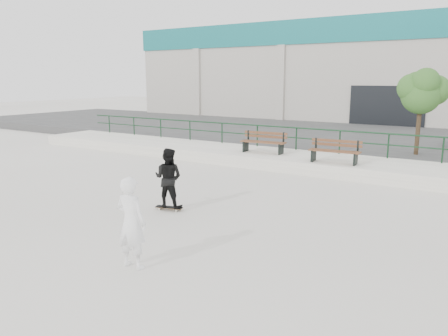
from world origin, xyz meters
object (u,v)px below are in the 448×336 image
Objects in this scene: tree at (422,90)px; standing_skater at (168,178)px; bench_left at (264,142)px; seated_skater at (131,223)px; bench_right at (335,151)px; skateboard at (169,207)px.

tree is 11.94m from standing_skater.
bench_left is 11.32m from seated_skater.
standing_skater is at bearing -113.58° from bench_right.
standing_skater is (-4.85, -10.68, -2.27)m from tree.
bench_left is 7.65m from standing_skater.
skateboard is at bearing -88.90° from bench_left.
bench_right is 1.17× the size of standing_skater.
bench_right is 0.55× the size of tree.
tree reaches higher than seated_skater.
standing_skater is at bearing 74.48° from skateboard.
bench_right is at bearing 54.82° from skateboard.
bench_left is at bearing -151.80° from tree.
standing_skater is at bearing -114.41° from tree.
skateboard is (-4.85, -10.68, -3.14)m from tree.
seated_skater is (-2.99, -14.06, -2.28)m from tree.
bench_left is 6.90m from tree.
standing_skater is (0.00, 0.00, 0.87)m from skateboard.
seated_skater is at bearing -97.37° from bench_right.
bench_left is at bearing 81.28° from skateboard.
tree is (2.36, 3.72, 2.27)m from bench_right.
bench_right reaches higher than skateboard.
bench_left is 1.10× the size of seated_skater.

